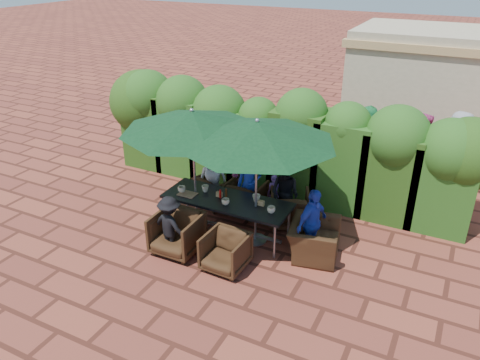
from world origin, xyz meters
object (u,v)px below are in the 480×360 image
at_px(dining_table, 227,203).
at_px(chair_near_left, 177,231).
at_px(umbrella_left, 192,121).
at_px(chair_far_right, 290,207).
at_px(chair_far_left, 215,189).
at_px(chair_end_right, 314,234).
at_px(umbrella_right, 257,132).
at_px(chair_near_right, 225,250).
at_px(chair_far_mid, 245,196).

bearing_deg(dining_table, chair_near_left, -118.95).
relative_size(umbrella_left, chair_far_right, 3.41).
height_order(dining_table, umbrella_left, umbrella_left).
relative_size(chair_far_left, chair_end_right, 0.75).
distance_m(chair_far_right, chair_near_left, 2.35).
relative_size(dining_table, chair_far_right, 3.16).
height_order(dining_table, chair_near_left, chair_near_left).
bearing_deg(chair_far_left, chair_far_right, -161.71).
height_order(umbrella_right, chair_near_right, umbrella_right).
relative_size(chair_far_mid, chair_near_right, 1.06).
distance_m(chair_near_left, chair_end_right, 2.50).
bearing_deg(chair_near_right, chair_far_right, 78.50).
height_order(umbrella_left, umbrella_right, same).
xyz_separation_m(umbrella_left, chair_far_mid, (0.66, 0.91, -1.82)).
height_order(chair_far_left, chair_end_right, chair_end_right).
xyz_separation_m(umbrella_right, chair_end_right, (1.15, 0.05, -1.78)).
bearing_deg(chair_end_right, chair_near_left, 103.41).
xyz_separation_m(chair_far_left, chair_near_right, (1.29, -1.93, -0.00)).
bearing_deg(umbrella_right, chair_far_mid, 125.93).
bearing_deg(chair_far_right, chair_far_mid, -26.15).
bearing_deg(chair_end_right, dining_table, 81.33).
xyz_separation_m(dining_table, chair_far_left, (-0.78, 0.91, -0.31)).
xyz_separation_m(umbrella_left, chair_near_left, (0.17, -0.95, -1.79)).
distance_m(umbrella_left, chair_far_mid, 2.14).
relative_size(dining_table, chair_near_right, 3.39).
relative_size(chair_far_right, chair_near_left, 0.94).
height_order(dining_table, umbrella_right, umbrella_right).
height_order(umbrella_left, chair_end_right, umbrella_left).
distance_m(umbrella_right, chair_near_left, 2.33).
relative_size(umbrella_left, chair_far_left, 3.65).
bearing_deg(chair_far_left, chair_near_right, 143.92).
distance_m(chair_far_left, chair_end_right, 2.68).
bearing_deg(umbrella_left, dining_table, 0.59).
distance_m(umbrella_left, umbrella_right, 1.31).
bearing_deg(chair_near_right, umbrella_right, 86.98).
relative_size(umbrella_right, chair_far_right, 3.59).
bearing_deg(chair_near_left, chair_far_left, 97.02).
xyz_separation_m(dining_table, umbrella_right, (0.60, 0.01, 1.54)).
bearing_deg(umbrella_left, chair_near_right, -39.92).
xyz_separation_m(umbrella_left, chair_end_right, (2.45, 0.07, -1.78)).
bearing_deg(chair_near_left, chair_far_mid, 74.75).
bearing_deg(umbrella_right, dining_table, -179.35).
bearing_deg(chair_near_right, dining_table, 118.74).
xyz_separation_m(umbrella_left, chair_near_right, (1.21, -1.01, -1.85)).
xyz_separation_m(chair_far_left, chair_near_left, (0.25, -1.87, 0.05)).
relative_size(umbrella_left, chair_end_right, 2.73).
relative_size(umbrella_left, chair_near_right, 3.66).
height_order(dining_table, chair_far_left, dining_table).
relative_size(umbrella_right, chair_near_left, 3.37).
xyz_separation_m(chair_far_left, chair_end_right, (2.53, -0.85, 0.06)).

